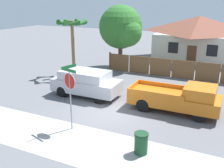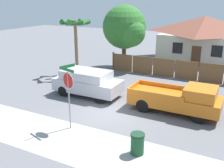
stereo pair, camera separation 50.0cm
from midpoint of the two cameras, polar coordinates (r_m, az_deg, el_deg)
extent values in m
plane|color=slate|center=(15.40, 0.35, -6.40)|extent=(80.00, 80.00, 0.00)
cube|color=#A3A39E|center=(12.66, -7.30, -12.34)|extent=(36.00, 3.20, 0.01)
cube|color=brown|center=(24.21, 2.93, 4.67)|extent=(1.85, 0.06, 1.55)
cube|color=brown|center=(23.49, 7.22, 4.14)|extent=(1.85, 0.06, 1.55)
cube|color=brown|center=(22.92, 11.75, 3.55)|extent=(1.85, 0.06, 1.55)
cube|color=brown|center=(22.50, 16.47, 2.90)|extent=(1.85, 0.06, 1.55)
cube|color=brown|center=(22.24, 21.33, 2.22)|extent=(1.85, 0.06, 1.55)
cube|color=brown|center=(24.60, 0.88, 5.03)|extent=(0.12, 0.12, 1.65)
cube|color=beige|center=(30.56, 19.57, 7.74)|extent=(8.27, 7.16, 2.87)
pyramid|color=brown|center=(30.27, 20.03, 12.07)|extent=(8.93, 7.73, 1.79)
cube|color=black|center=(27.36, 14.58, 7.58)|extent=(1.00, 0.04, 1.10)
cube|color=black|center=(26.79, 22.37, 6.59)|extent=(1.00, 0.04, 1.10)
cube|color=brown|center=(27.14, 18.30, 5.73)|extent=(0.90, 0.04, 2.00)
cylinder|color=brown|center=(25.27, 3.17, 6.19)|extent=(0.40, 0.40, 2.37)
sphere|color=#2D6B28|center=(24.85, 3.28, 12.28)|extent=(4.02, 4.02, 4.02)
sphere|color=#31732C|center=(24.08, 4.76, 11.10)|extent=(2.61, 2.61, 2.61)
cylinder|color=brown|center=(22.71, -7.15, 7.69)|extent=(0.28, 0.28, 4.67)
cone|color=#235B23|center=(21.97, -5.56, 12.96)|extent=(0.44, 1.55, 0.67)
cone|color=#235B23|center=(22.79, -5.45, 13.15)|extent=(1.56, 1.15, 0.67)
cone|color=#235B23|center=(23.25, -7.20, 13.18)|extent=(1.56, 1.15, 0.67)
cone|color=#235B23|center=(22.91, -9.11, 13.03)|extent=(0.44, 1.55, 0.67)
cone|color=#235B23|center=(22.09, -9.34, 12.84)|extent=(1.56, 1.15, 0.67)
cone|color=#235B23|center=(21.61, -7.54, 12.81)|extent=(1.56, 1.15, 0.67)
cube|color=#B7B7BC|center=(17.99, -4.48, -0.19)|extent=(4.64, 2.05, 0.83)
cube|color=#B7B7BC|center=(17.84, -4.85, 2.03)|extent=(3.25, 1.89, 0.59)
cube|color=black|center=(17.10, -0.47, 1.38)|extent=(0.06, 1.80, 0.50)
cylinder|color=black|center=(18.21, 0.92, -1.23)|extent=(0.72, 0.22, 0.72)
cylinder|color=black|center=(16.69, -1.89, -3.07)|extent=(0.72, 0.22, 0.72)
cylinder|color=black|center=(19.59, -6.62, 0.06)|extent=(0.72, 0.22, 0.72)
cylinder|color=black|center=(18.19, -9.82, -1.52)|extent=(0.72, 0.22, 0.72)
cube|color=orange|center=(15.83, 14.27, -3.41)|extent=(5.22, 2.00, 0.72)
cube|color=orange|center=(15.38, 19.65, -1.86)|extent=(1.67, 1.84, 0.64)
cube|color=orange|center=(16.73, 12.24, -0.31)|extent=(3.27, 0.08, 0.25)
cube|color=orange|center=(15.01, 10.27, -2.35)|extent=(3.27, 0.08, 0.25)
cube|color=orange|center=(16.37, 5.67, -0.39)|extent=(0.08, 1.90, 0.25)
cylinder|color=black|center=(16.54, 20.37, -4.33)|extent=(0.79, 0.22, 0.79)
cylinder|color=black|center=(14.91, 19.42, -6.70)|extent=(0.79, 0.22, 0.79)
cylinder|color=black|center=(17.14, 9.65, -2.63)|extent=(0.79, 0.22, 0.79)
cylinder|color=black|center=(15.57, 7.60, -4.70)|extent=(0.79, 0.22, 0.79)
cylinder|color=gray|center=(13.28, -8.24, -3.67)|extent=(0.07, 0.07, 3.01)
cylinder|color=red|center=(12.92, -8.45, 0.71)|extent=(0.75, 0.24, 0.77)
cylinder|color=white|center=(12.92, -8.45, 0.70)|extent=(0.79, 0.25, 0.82)
cube|color=#19602D|center=(12.77, -8.56, 3.03)|extent=(0.96, 0.31, 0.15)
cube|color=#19602D|center=(12.73, -8.60, 3.82)|extent=(0.28, 0.86, 0.15)
cylinder|color=#1E4C2D|center=(11.58, 6.81, -12.96)|extent=(0.58, 0.58, 0.88)
cylinder|color=#163922|center=(11.34, 6.90, -10.89)|extent=(0.62, 0.62, 0.08)
camera|label=1|loc=(0.25, -89.07, 0.30)|focal=42.00mm
camera|label=2|loc=(0.25, 90.93, -0.30)|focal=42.00mm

